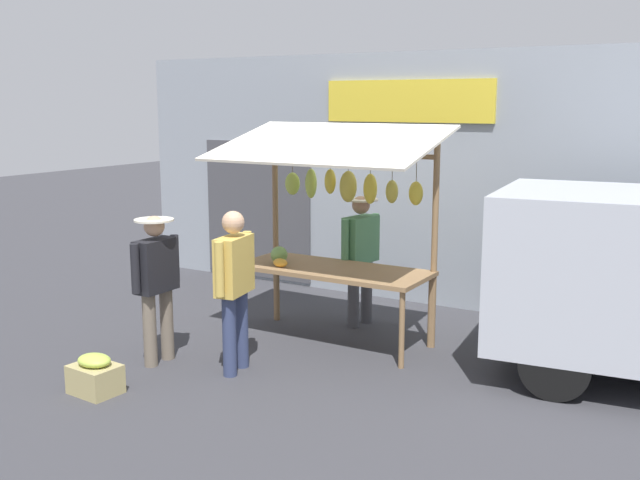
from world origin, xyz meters
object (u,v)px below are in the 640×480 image
at_px(vendor_with_sunhat, 361,250).
at_px(shopper_with_ponytail, 234,280).
at_px(shopper_in_grey_tee, 156,278).
at_px(market_stall, 334,208).
at_px(produce_crate_near, 95,375).

xyz_separation_m(vendor_with_sunhat, shopper_with_ponytail, (0.35, 2.09, 0.02)).
bearing_deg(vendor_with_sunhat, shopper_with_ponytail, 0.98).
distance_m(shopper_in_grey_tee, shopper_with_ponytail, 0.89).
height_order(shopper_in_grey_tee, shopper_with_ponytail, shopper_with_ponytail).
bearing_deg(vendor_with_sunhat, market_stall, 12.14).
bearing_deg(vendor_with_sunhat, shopper_in_grey_tee, -17.46).
height_order(vendor_with_sunhat, shopper_in_grey_tee, vendor_with_sunhat).
bearing_deg(shopper_in_grey_tee, produce_crate_near, -176.06).
relative_size(shopper_in_grey_tee, produce_crate_near, 3.30).
relative_size(market_stall, vendor_with_sunhat, 1.54).
distance_m(vendor_with_sunhat, shopper_in_grey_tee, 2.60).
bearing_deg(shopper_in_grey_tee, vendor_with_sunhat, -27.84).
distance_m(market_stall, shopper_with_ponytail, 1.56).
bearing_deg(shopper_with_ponytail, shopper_in_grey_tee, 92.96).
xyz_separation_m(market_stall, vendor_with_sunhat, (0.02, -0.70, -0.61)).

